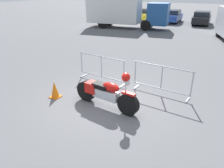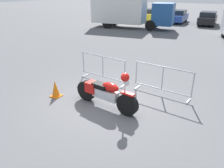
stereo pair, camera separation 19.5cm
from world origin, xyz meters
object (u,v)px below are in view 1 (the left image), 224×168
(crowd_barrier_far, at_px, (161,80))
(parked_car_blue, at_px, (173,16))
(parked_car_maroon, at_px, (102,12))
(parked_car_white, at_px, (121,13))
(motorcycle, at_px, (106,93))
(parked_car_black, at_px, (202,18))
(traffic_cone, at_px, (55,90))
(crowd_barrier_near, at_px, (101,68))
(parked_car_yellow, at_px, (147,14))
(box_truck, at_px, (123,10))

(crowd_barrier_far, height_order, parked_car_blue, parked_car_blue)
(parked_car_maroon, xyz_separation_m, parked_car_white, (3.20, -0.52, 0.01))
(motorcycle, distance_m, parked_car_black, 20.39)
(parked_car_maroon, relative_size, traffic_cone, 7.11)
(crowd_barrier_far, xyz_separation_m, parked_car_blue, (-4.51, 18.87, 0.14))
(crowd_barrier_far, bearing_deg, motorcycle, -125.03)
(crowd_barrier_near, distance_m, parked_car_yellow, 19.76)
(parked_car_white, relative_size, traffic_cone, 7.25)
(motorcycle, height_order, crowd_barrier_near, motorcycle)
(crowd_barrier_far, xyz_separation_m, parked_car_yellow, (-7.71, 19.06, 0.14))
(parked_car_yellow, bearing_deg, parked_car_maroon, 86.22)
(box_truck, bearing_deg, parked_car_yellow, 80.15)
(motorcycle, relative_size, box_truck, 0.29)
(parked_car_yellow, distance_m, traffic_cone, 21.60)
(parked_car_blue, relative_size, traffic_cone, 7.05)
(parked_car_blue, bearing_deg, parked_car_black, -98.40)
(crowd_barrier_near, height_order, parked_car_blue, parked_car_blue)
(box_truck, distance_m, parked_car_white, 6.73)
(parked_car_maroon, bearing_deg, crowd_barrier_far, -147.12)
(parked_car_yellow, height_order, traffic_cone, parked_car_yellow)
(parked_car_maroon, distance_m, parked_car_white, 3.24)
(parked_car_white, xyz_separation_m, parked_car_yellow, (3.20, 0.50, -0.02))
(crowd_barrier_near, bearing_deg, parked_car_maroon, 121.30)
(parked_car_black, bearing_deg, parked_car_white, 86.67)
(parked_car_maroon, bearing_deg, parked_car_white, -102.91)
(crowd_barrier_far, distance_m, box_truck, 14.91)
(box_truck, distance_m, parked_car_yellow, 6.45)
(box_truck, bearing_deg, motorcycle, -75.00)
(parked_car_blue, height_order, parked_car_black, parked_car_blue)
(box_truck, xyz_separation_m, parked_car_white, (-3.13, 5.88, -0.92))
(parked_car_maroon, bearing_deg, parked_car_black, -95.74)
(crowd_barrier_far, relative_size, box_truck, 0.28)
(motorcycle, xyz_separation_m, parked_car_black, (-0.06, 20.38, 0.19))
(crowd_barrier_near, bearing_deg, crowd_barrier_far, 0.00)
(crowd_barrier_near, xyz_separation_m, crowd_barrier_far, (2.50, 0.00, 0.00))
(crowd_barrier_near, bearing_deg, parked_car_white, 114.37)
(parked_car_blue, xyz_separation_m, parked_car_black, (3.20, -0.27, -0.00))
(crowd_barrier_far, bearing_deg, parked_car_white, 120.44)
(crowd_barrier_far, relative_size, parked_car_black, 0.53)
(parked_car_yellow, distance_m, parked_car_black, 6.41)
(crowd_barrier_near, distance_m, crowd_barrier_far, 2.50)
(box_truck, relative_size, traffic_cone, 13.49)
(crowd_barrier_near, relative_size, parked_car_maroon, 0.53)
(crowd_barrier_far, bearing_deg, box_truck, 121.52)
(box_truck, height_order, parked_car_maroon, box_truck)
(parked_car_white, bearing_deg, box_truck, -155.55)
(crowd_barrier_near, xyz_separation_m, parked_car_yellow, (-5.21, 19.06, 0.14))
(motorcycle, height_order, parked_car_yellow, parked_car_yellow)
(crowd_barrier_far, height_order, parked_car_white, parked_car_white)
(crowd_barrier_near, bearing_deg, motorcycle, -54.98)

